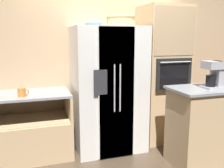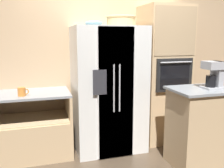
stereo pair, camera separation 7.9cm
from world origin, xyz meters
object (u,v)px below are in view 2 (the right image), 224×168
(wall_oven, at_px, (163,75))
(coffee_maker, at_px, (214,74))
(fruit_bowl, at_px, (94,23))
(refrigerator, at_px, (108,89))
(mug, at_px, (22,92))
(wicker_basket, at_px, (121,21))

(wall_oven, relative_size, coffee_maker, 6.22)
(fruit_bowl, bearing_deg, wall_oven, 1.90)
(refrigerator, relative_size, coffee_maker, 5.27)
(refrigerator, height_order, mug, refrigerator)
(mug, bearing_deg, refrigerator, 5.85)
(fruit_bowl, xyz_separation_m, mug, (-0.96, -0.15, -0.86))
(wall_oven, height_order, fruit_bowl, wall_oven)
(wall_oven, xyz_separation_m, mug, (-2.07, -0.19, -0.10))
(wall_oven, bearing_deg, wicker_basket, -174.52)
(fruit_bowl, height_order, mug, fruit_bowl)
(wall_oven, height_order, mug, wall_oven)
(wicker_basket, distance_m, mug, 1.62)
(refrigerator, distance_m, mug, 1.16)
(refrigerator, distance_m, fruit_bowl, 0.94)
(refrigerator, relative_size, fruit_bowl, 7.30)
(refrigerator, relative_size, mug, 12.89)
(coffee_maker, bearing_deg, wicker_basket, 135.35)
(refrigerator, xyz_separation_m, wall_oven, (0.91, 0.07, 0.16))
(refrigerator, bearing_deg, wicker_basket, 0.39)
(wall_oven, bearing_deg, coffee_maker, -80.28)
(wall_oven, height_order, wicker_basket, wall_oven)
(refrigerator, xyz_separation_m, mug, (-1.16, -0.12, 0.06))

